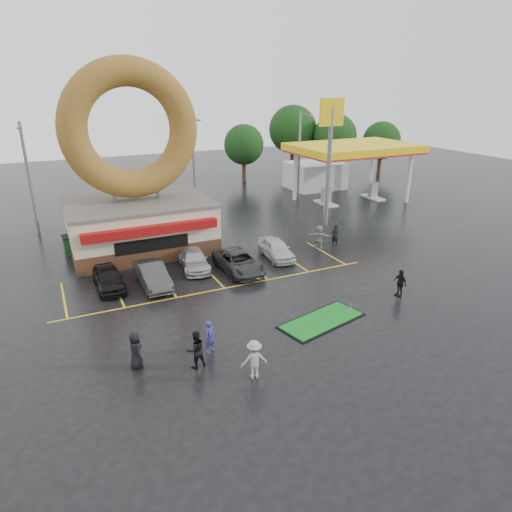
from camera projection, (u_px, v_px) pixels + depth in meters
name	position (u px, v px, depth m)	size (l,w,h in m)	color
ground	(247.00, 312.00, 25.02)	(120.00, 120.00, 0.00)	black
donut_shop	(136.00, 190.00, 33.17)	(10.20, 8.70, 13.50)	#472B19
gas_station	(336.00, 162.00, 49.34)	(12.30, 13.65, 5.90)	silver
shell_sign	(330.00, 139.00, 37.68)	(2.20, 0.36, 10.60)	slate
streetlight_left	(29.00, 176.00, 36.12)	(0.40, 2.21, 9.00)	slate
streetlight_mid	(194.00, 162.00, 42.55)	(0.40, 2.21, 9.00)	slate
streetlight_right	(300.00, 153.00, 48.18)	(0.40, 2.21, 9.00)	slate
tree_far_a	(335.00, 136.00, 58.84)	(5.60, 5.60, 8.00)	#332114
tree_far_b	(381.00, 141.00, 59.78)	(4.90, 4.90, 7.00)	#332114
tree_far_c	(293.00, 130.00, 60.39)	(6.30, 6.30, 9.00)	#332114
tree_far_d	(244.00, 145.00, 55.98)	(4.90, 4.90, 7.00)	#332114
car_black	(108.00, 278.00, 27.67)	(1.58, 3.94, 1.34)	black
car_dgrey	(152.00, 275.00, 27.99)	(1.50, 4.31, 1.42)	#323235
car_silver	(194.00, 260.00, 30.68)	(1.72, 4.23, 1.23)	#ACADB1
car_grey	(239.00, 262.00, 30.14)	(2.23, 4.83, 1.34)	#2F2F32
car_white	(276.00, 249.00, 32.45)	(1.63, 4.05, 1.38)	silver
person_blue	(210.00, 337.00, 21.07)	(0.59, 0.38, 1.61)	navy
person_blackjkt	(196.00, 350.00, 19.94)	(0.85, 0.66, 1.75)	black
person_hoodie	(254.00, 359.00, 19.21)	(1.14, 0.66, 1.77)	#969698
person_bystander	(135.00, 350.00, 19.92)	(0.85, 0.55, 1.74)	black
person_cameraman	(400.00, 283.00, 26.65)	(0.97, 0.40, 1.65)	black
person_walker_near	(319.00, 237.00, 34.21)	(1.69, 0.54, 1.82)	gray
person_walker_far	(335.00, 235.00, 34.90)	(0.60, 0.39, 1.64)	black
dumpster	(77.00, 245.00, 33.40)	(1.80, 1.20, 1.30)	#1C4927
putting_green	(322.00, 320.00, 24.06)	(5.10, 3.11, 0.59)	black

